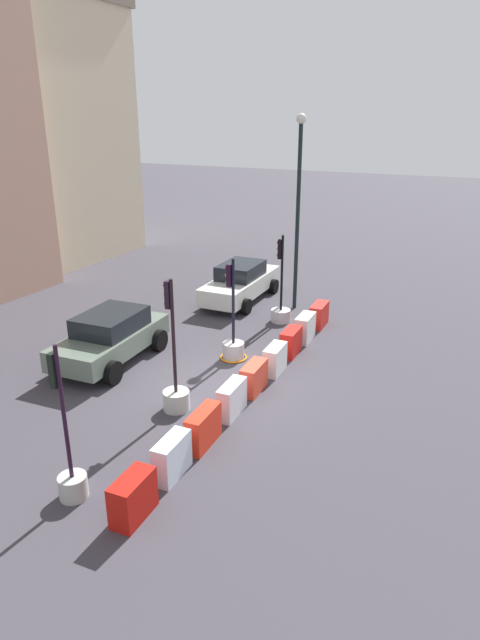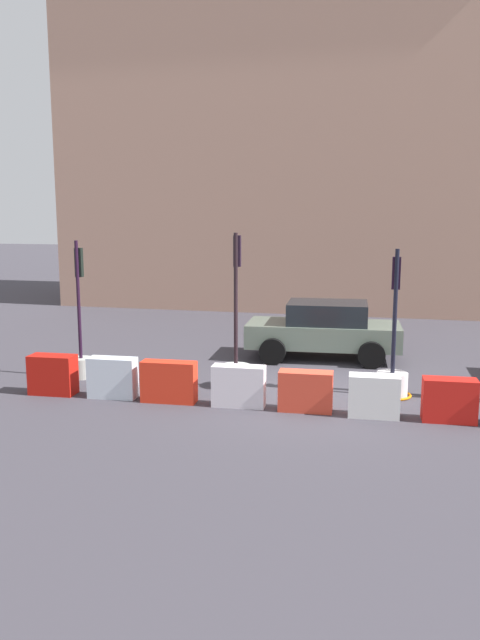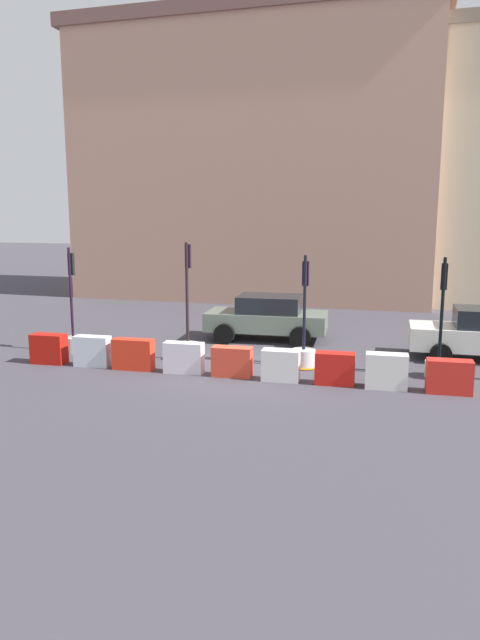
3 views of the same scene
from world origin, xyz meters
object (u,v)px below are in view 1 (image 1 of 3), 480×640
(traffic_light_0, at_px, (71,470))
(construction_barrier_8, at_px, (319,315))
(street_lamp_post, at_px, (298,198))
(traffic_light_1, at_px, (176,389))
(construction_barrier_5, at_px, (275,359))
(construction_barrier_6, at_px, (291,342))
(car_grey_saloon, at_px, (111,337))
(traffic_light_3, at_px, (281,309))
(construction_barrier_4, at_px, (254,378))
(construction_barrier_0, at_px, (133,498))
(construction_barrier_2, at_px, (203,428))
(construction_barrier_3, at_px, (232,399))
(construction_barrier_7, at_px, (305,328))
(traffic_light_2, at_px, (233,343))
(car_white_van, at_px, (241,282))
(construction_barrier_1, at_px, (172,457))

(traffic_light_0, relative_size, construction_barrier_8, 2.99)
(construction_barrier_8, xyz_separation_m, street_lamp_post, (1.47, 1.49, 3.86))
(traffic_light_1, xyz_separation_m, construction_barrier_5, (3.11, -1.44, -0.16))
(construction_barrier_6, height_order, car_grey_saloon, car_grey_saloon)
(traffic_light_3, relative_size, construction_barrier_4, 2.94)
(construction_barrier_0, xyz_separation_m, construction_barrier_2, (2.67, 0.02, 0.00))
(street_lamp_post, bearing_deg, car_grey_saloon, 155.22)
(traffic_light_3, height_order, construction_barrier_3, traffic_light_3)
(construction_barrier_5, relative_size, street_lamp_post, 0.14)
(traffic_light_0, relative_size, traffic_light_1, 0.94)
(construction_barrier_2, bearing_deg, construction_barrier_8, 0.28)
(construction_barrier_7, bearing_deg, car_grey_saloon, 130.95)
(construction_barrier_4, bearing_deg, construction_barrier_3, -179.07)
(construction_barrier_2, xyz_separation_m, construction_barrier_5, (4.21, -0.00, -0.02))
(traffic_light_2, xyz_separation_m, street_lamp_post, (5.29, -0.01, 3.76))
(traffic_light_1, height_order, traffic_light_2, traffic_light_1)
(car_white_van, bearing_deg, car_grey_saloon, 172.07)
(construction_barrier_2, relative_size, car_white_van, 0.25)
(traffic_light_0, relative_size, street_lamp_post, 0.46)
(traffic_light_0, distance_m, construction_barrier_3, 4.45)
(traffic_light_3, distance_m, car_grey_saloon, 6.41)
(construction_barrier_6, distance_m, car_grey_saloon, 5.57)
(traffic_light_1, relative_size, construction_barrier_3, 3.18)
(construction_barrier_6, relative_size, street_lamp_post, 0.14)
(construction_barrier_3, distance_m, construction_barrier_7, 5.39)
(construction_barrier_5, distance_m, street_lamp_post, 7.00)
(construction_barrier_0, height_order, construction_barrier_7, construction_barrier_7)
(construction_barrier_4, height_order, construction_barrier_6, construction_barrier_6)
(traffic_light_0, xyz_separation_m, construction_barrier_0, (0.06, -1.43, -0.20))
(traffic_light_3, relative_size, construction_barrier_2, 2.74)
(construction_barrier_0, distance_m, construction_barrier_4, 5.54)
(construction_barrier_1, bearing_deg, construction_barrier_4, 0.54)
(traffic_light_1, height_order, construction_barrier_6, traffic_light_1)
(traffic_light_3, relative_size, construction_barrier_0, 3.15)
(street_lamp_post, bearing_deg, traffic_light_0, -179.44)
(traffic_light_2, height_order, traffic_light_3, traffic_light_3)
(traffic_light_2, xyz_separation_m, construction_barrier_2, (-4.55, -1.55, -0.07))
(construction_barrier_1, bearing_deg, street_lamp_post, 7.75)
(construction_barrier_1, xyz_separation_m, construction_barrier_3, (2.78, 0.02, -0.01))
(car_grey_saloon, bearing_deg, construction_barrier_0, -138.26)
(construction_barrier_8, bearing_deg, construction_barrier_2, -179.72)
(construction_barrier_3, relative_size, construction_barrier_4, 1.01)
(construction_barrier_0, height_order, construction_barrier_6, construction_barrier_0)
(construction_barrier_2, distance_m, construction_barrier_7, 6.88)
(traffic_light_1, xyz_separation_m, car_grey_saloon, (1.65, 3.37, 0.22))
(traffic_light_3, height_order, construction_barrier_4, traffic_light_3)
(traffic_light_2, distance_m, construction_barrier_7, 2.78)
(car_grey_saloon, bearing_deg, construction_barrier_3, -104.64)
(construction_barrier_1, distance_m, construction_barrier_8, 9.65)
(traffic_light_2, height_order, construction_barrier_1, traffic_light_2)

